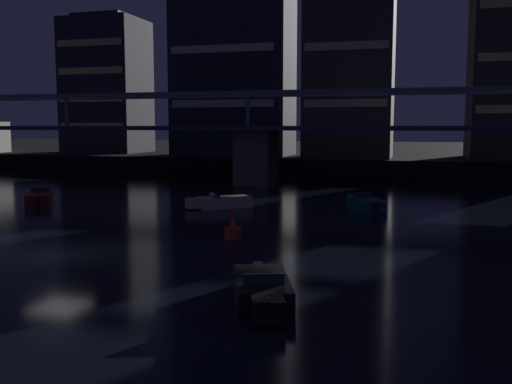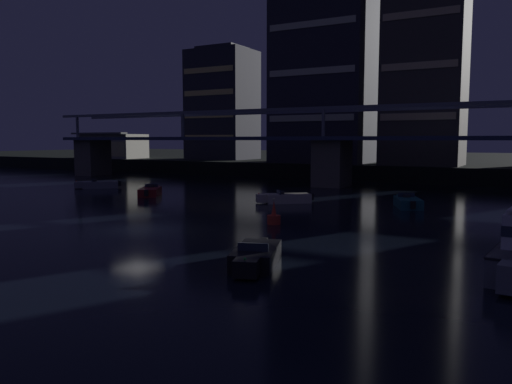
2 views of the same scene
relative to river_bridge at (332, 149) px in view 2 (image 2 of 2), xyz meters
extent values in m
plane|color=black|center=(0.00, -33.91, -4.45)|extent=(400.00, 400.00, 0.00)
cube|color=black|center=(0.00, 48.01, -3.35)|extent=(240.00, 80.00, 2.20)
cube|color=#605B51|center=(-40.18, 0.01, -1.67)|extent=(3.60, 4.40, 5.55)
cube|color=#605B51|center=(0.00, 0.01, -1.67)|extent=(3.60, 4.40, 5.55)
cube|color=#2D3856|center=(0.00, 0.01, 1.33)|extent=(86.37, 6.40, 0.45)
cube|color=slate|center=(0.00, -2.89, 4.75)|extent=(86.37, 0.36, 0.36)
cube|color=slate|center=(0.00, 2.91, 4.75)|extent=(86.37, 0.36, 0.36)
cube|color=slate|center=(-40.18, -2.89, 3.15)|extent=(0.30, 0.30, 3.20)
cube|color=slate|center=(-20.09, -2.89, 3.15)|extent=(0.30, 0.30, 3.20)
cube|color=slate|center=(0.00, -2.89, 3.15)|extent=(0.30, 0.30, 3.20)
cube|color=#282833|center=(-27.48, 18.22, 7.17)|extent=(10.73, 8.67, 18.84)
cube|color=#F2D172|center=(-27.48, 13.83, 1.52)|extent=(9.87, 0.10, 0.90)
cube|color=#F2D172|center=(-27.48, 13.83, 5.29)|extent=(9.87, 0.10, 0.90)
cube|color=#F2D172|center=(-27.48, 13.83, 9.06)|extent=(9.87, 0.10, 0.90)
cube|color=#F2D172|center=(-27.48, 13.83, 12.83)|extent=(9.87, 0.10, 0.90)
cube|color=#282833|center=(-27.48, 18.22, 16.90)|extent=(7.51, 6.07, 0.60)
cube|color=#282833|center=(-6.88, 14.42, 13.94)|extent=(14.00, 10.33, 32.38)
cube|color=beige|center=(-6.88, 9.20, 4.23)|extent=(12.88, 0.10, 0.90)
cube|color=beige|center=(-6.88, 9.20, 10.70)|extent=(12.88, 0.10, 0.90)
cube|color=beige|center=(-6.88, 9.20, 17.18)|extent=(12.88, 0.10, 0.90)
cube|color=#423D38|center=(7.88, 13.17, 13.63)|extent=(10.18, 8.06, 31.75)
cube|color=beige|center=(7.88, 9.09, 4.10)|extent=(9.37, 0.10, 0.90)
cube|color=beige|center=(7.88, 9.09, 10.45)|extent=(9.37, 0.10, 0.90)
cube|color=beige|center=(7.88, 9.09, 16.80)|extent=(9.37, 0.10, 0.90)
cube|color=#B2AD9E|center=(-47.67, 12.01, -0.05)|extent=(12.00, 6.00, 4.40)
cube|color=#EAD88C|center=(-47.67, 8.96, -0.49)|extent=(11.20, 0.10, 2.64)
cube|color=#4C4C51|center=(-47.67, 8.41, 2.30)|extent=(12.40, 1.60, 0.30)
cube|color=beige|center=(2.35, -16.95, -4.05)|extent=(4.17, 3.85, 0.80)
cube|color=beige|center=(0.47, -18.46, -4.00)|extent=(1.32, 1.34, 0.70)
cube|color=#283342|center=(1.68, -17.49, -3.47)|extent=(0.92, 1.11, 0.36)
cube|color=#262628|center=(1.88, -17.33, -3.53)|extent=(0.66, 0.69, 0.24)
cube|color=black|center=(4.02, -15.60, -3.95)|extent=(0.51, 0.51, 0.60)
sphere|color=red|center=(0.28, -18.62, -3.57)|extent=(0.12, 0.12, 0.12)
cube|color=black|center=(10.91, -38.00, -4.05)|extent=(3.00, 4.29, 0.80)
cube|color=black|center=(11.71, -40.27, -4.00)|extent=(1.23, 1.18, 0.70)
cube|color=#283342|center=(11.19, -38.80, -3.47)|extent=(1.31, 0.54, 0.36)
cube|color=#262628|center=(11.11, -38.56, -3.53)|extent=(0.66, 0.56, 0.24)
cube|color=black|center=(10.19, -35.96, -3.95)|extent=(0.46, 0.46, 0.60)
sphere|color=#33D84C|center=(11.79, -40.50, -3.57)|extent=(0.12, 0.12, 0.12)
cube|color=#196066|center=(12.45, -15.01, -4.05)|extent=(3.18, 4.30, 0.80)
cube|color=#196066|center=(11.52, -12.79, -4.00)|extent=(1.26, 1.21, 0.70)
cube|color=#283342|center=(12.12, -14.23, -3.47)|extent=(1.28, 0.62, 0.36)
cube|color=#262628|center=(12.22, -14.46, -3.53)|extent=(0.67, 0.59, 0.24)
cube|color=black|center=(13.29, -17.00, -3.95)|extent=(0.47, 0.47, 0.60)
sphere|color=#33D84C|center=(11.42, -12.56, -3.57)|extent=(0.12, 0.12, 0.12)
cube|color=maroon|center=(-12.28, -18.57, -4.05)|extent=(3.58, 4.27, 0.80)
cube|color=maroon|center=(-13.53, -16.51, -4.00)|extent=(1.31, 1.28, 0.70)
cube|color=#283342|center=(-12.72, -17.84, -3.47)|extent=(1.20, 0.79, 0.36)
cube|color=#262628|center=(-12.59, -18.05, -3.53)|extent=(0.69, 0.63, 0.24)
cube|color=black|center=(-11.15, -20.40, -3.95)|extent=(0.49, 0.49, 0.60)
sphere|color=beige|center=(-13.66, -16.30, -3.57)|extent=(0.12, 0.12, 0.12)
cube|color=gray|center=(-22.73, -15.21, -4.05)|extent=(4.00, 4.07, 0.80)
cube|color=gray|center=(-24.39, -16.95, -4.00)|extent=(1.34, 1.33, 0.70)
cube|color=#283342|center=(-23.32, -15.83, -3.47)|extent=(1.04, 1.01, 0.36)
cube|color=#262628|center=(-23.14, -15.64, -3.53)|extent=(0.68, 0.68, 0.24)
cube|color=black|center=(-21.24, -13.65, -3.95)|extent=(0.51, 0.51, 0.60)
sphere|color=red|center=(-24.56, -17.13, -3.57)|extent=(0.12, 0.12, 0.12)
cylinder|color=red|center=(6.56, -27.85, -4.15)|extent=(0.90, 0.90, 0.60)
cone|color=red|center=(6.56, -27.85, -3.35)|extent=(0.36, 0.36, 1.00)
sphere|color=#F2EAB2|center=(6.56, -27.85, -2.77)|extent=(0.16, 0.16, 0.16)
camera|label=1|loc=(15.89, -56.47, 1.51)|focal=40.18mm
camera|label=2|loc=(21.90, -57.60, 1.17)|focal=35.60mm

